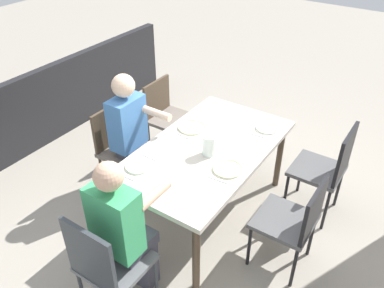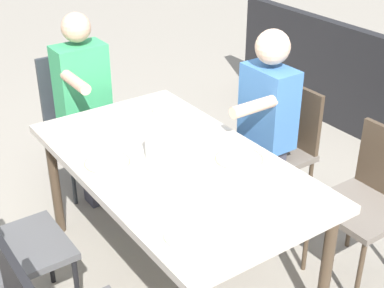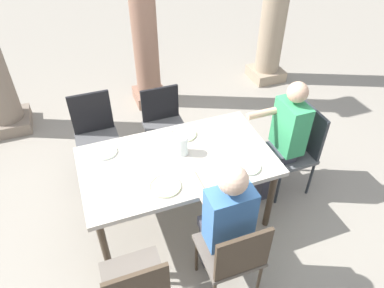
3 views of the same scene
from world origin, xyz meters
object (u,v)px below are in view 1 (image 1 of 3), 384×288
plate_0 (267,128)px  plate_2 (227,169)px  chair_west_north (328,166)px  chair_west_south (166,113)px  chair_mid_north (295,219)px  diner_woman_green (124,229)px  plate_1 (192,128)px  water_pitcher (209,146)px  dining_table (206,154)px  plate_3 (138,166)px  chair_head_east (106,263)px  chair_mid_south (121,145)px  diner_man_white (134,135)px

plate_0 → plate_2: size_ratio=0.89×
chair_west_north → chair_west_south: (-0.00, -1.79, -0.03)m
chair_mid_north → diner_woman_green: bearing=-44.0°
chair_west_south → plate_2: (0.77, 1.20, 0.24)m
plate_1 → water_pitcher: 0.44m
plate_1 → water_pitcher: bearing=53.5°
chair_mid_north → plate_1: (-0.33, -1.17, 0.25)m
dining_table → plate_2: bearing=61.0°
chair_west_south → chair_mid_north: bearing=67.5°
plate_3 → plate_1: bearing=177.8°
chair_mid_north → chair_head_east: size_ratio=0.92×
plate_1 → chair_west_south: bearing=-123.9°
chair_west_north → chair_mid_south: 1.94m
dining_table → plate_1: (-0.19, -0.28, 0.08)m
chair_west_north → chair_mid_north: bearing=-0.5°
chair_west_south → plate_3: chair_west_south is taller
water_pitcher → chair_west_south: bearing=-124.9°
chair_west_north → plate_0: (0.03, -0.60, 0.21)m
chair_mid_north → dining_table: bearing=-98.7°
diner_woman_green → plate_1: (-1.25, -0.28, 0.07)m
plate_0 → water_pitcher: bearing=-20.2°
chair_west_south → water_pitcher: size_ratio=4.79×
dining_table → plate_2: 0.36m
chair_mid_south → diner_man_white: bearing=90.9°
chair_west_north → diner_woman_green: diner_woman_green is taller
dining_table → chair_mid_north: bearing=81.3°
dining_table → diner_man_white: (0.13, -0.71, 0.01)m
chair_mid_south → diner_man_white: diner_man_white is taller
chair_mid_south → plate_2: (0.03, 1.20, 0.24)m
chair_mid_south → plate_0: (-0.71, 1.20, 0.24)m
diner_woman_green → chair_west_south: bearing=-151.7°
diner_woman_green → plate_3: (-0.53, -0.31, 0.07)m
chair_west_north → plate_0: bearing=-87.3°
plate_1 → water_pitcher: size_ratio=1.39×
plate_1 → plate_3: size_ratio=1.20×
chair_mid_south → water_pitcher: water_pitcher is taller
plate_1 → chair_mid_south: bearing=-61.9°
chair_mid_north → chair_mid_south: (0.00, -1.79, 0.01)m
plate_3 → water_pitcher: 0.60m
chair_west_south → diner_woman_green: size_ratio=0.68×
diner_man_white → chair_mid_north: bearing=89.9°
dining_table → chair_mid_south: (0.14, -0.89, -0.16)m
plate_0 → water_pitcher: 0.69m
plate_1 → plate_3: same height
chair_mid_south → chair_west_south: bearing=179.8°
chair_mid_south → diner_woman_green: diner_woman_green is taller
diner_man_white → plate_3: 0.57m
diner_woman_green → plate_0: bearing=169.6°
chair_mid_south → diner_woman_green: (0.92, 0.90, 0.16)m
diner_man_white → chair_mid_south: bearing=-89.1°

